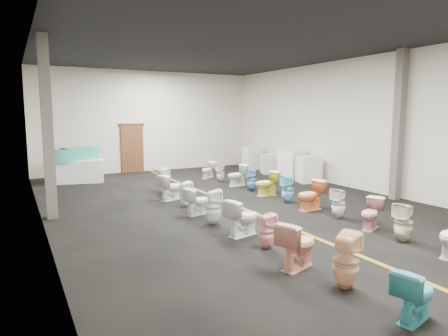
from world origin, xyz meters
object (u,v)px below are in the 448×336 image
at_px(toilet_left_6, 197,201).
at_px(toilet_left_5, 213,207).
at_px(toilet_left_3, 267,231).
at_px(toilet_right_6, 288,189).
at_px(toilet_left_8, 171,187).
at_px(toilet_right_7, 267,183).
at_px(toilet_right_8, 252,180).
at_px(toilet_left_7, 185,194).
at_px(toilet_right_3, 371,214).
at_px(toilet_right_5, 311,195).
at_px(appliance_crate_c, 270,164).
at_px(toilet_right_9, 237,175).
at_px(toilet_left_2, 297,245).
at_px(toilet_right_10, 220,173).
at_px(toilet_left_1, 346,261).
at_px(appliance_crate_a, 309,169).
at_px(toilet_left_0, 415,294).
at_px(toilet_right_4, 339,203).
at_px(display_table, 77,171).
at_px(toilet_left_9, 163,180).
at_px(toilet_left_4, 243,217).
at_px(appliance_crate_d, 252,158).
at_px(toilet_right_11, 208,170).
at_px(bathtub, 76,154).
at_px(appliance_crate_b, 292,164).

bearing_deg(toilet_left_6, toilet_left_5, 161.10).
height_order(toilet_left_3, toilet_right_6, toilet_right_6).
bearing_deg(toilet_left_6, toilet_left_8, -18.00).
xyz_separation_m(toilet_right_7, toilet_right_8, (-0.00, 0.90, -0.02)).
height_order(toilet_left_7, toilet_right_7, toilet_right_7).
xyz_separation_m(toilet_right_3, toilet_right_5, (-0.02, 2.04, 0.05)).
distance_m(appliance_crate_c, toilet_right_5, 6.72).
bearing_deg(toilet_right_9, toilet_left_3, -30.14).
xyz_separation_m(toilet_left_2, toilet_right_10, (2.88, 8.31, -0.07)).
xyz_separation_m(toilet_left_1, toilet_right_6, (2.78, 5.09, -0.02)).
relative_size(toilet_left_2, toilet_right_6, 1.01).
bearing_deg(appliance_crate_a, toilet_right_3, -117.17).
distance_m(toilet_left_0, toilet_right_4, 4.99).
xyz_separation_m(toilet_left_2, toilet_right_7, (2.96, 5.26, -0.02)).
height_order(display_table, toilet_left_1, toilet_left_1).
relative_size(toilet_left_6, toilet_right_10, 1.04).
distance_m(toilet_left_1, toilet_left_9, 8.19).
height_order(toilet_left_1, toilet_right_5, toilet_left_1).
xyz_separation_m(toilet_left_4, toilet_left_8, (-0.09, 4.11, -0.01)).
distance_m(toilet_right_7, toilet_right_10, 3.05).
relative_size(appliance_crate_d, toilet_right_9, 1.33).
bearing_deg(toilet_right_6, toilet_left_2, -25.06).
bearing_deg(display_table, toilet_right_3, -63.11).
height_order(toilet_right_3, toilet_right_8, toilet_right_8).
bearing_deg(toilet_left_3, toilet_left_2, 173.69).
bearing_deg(toilet_left_7, toilet_left_5, 167.67).
height_order(toilet_right_4, toilet_right_7, toilet_right_7).
bearing_deg(toilet_right_8, toilet_right_7, 15.25).
bearing_deg(appliance_crate_d, toilet_right_8, -122.18).
distance_m(toilet_left_0, toilet_left_6, 6.18).
xyz_separation_m(toilet_left_8, toilet_right_6, (2.89, -1.99, 0.01)).
xyz_separation_m(appliance_crate_d, toilet_left_6, (-5.79, -6.58, -0.16)).
distance_m(appliance_crate_d, toilet_right_9, 4.47).
bearing_deg(toilet_left_7, toilet_right_10, -50.48).
bearing_deg(toilet_left_0, display_table, -4.10).
bearing_deg(toilet_right_4, toilet_right_11, 167.53).
height_order(toilet_left_3, toilet_right_10, toilet_left_3).
xyz_separation_m(toilet_left_1, toilet_right_4, (2.82, 3.06, -0.05)).
distance_m(toilet_left_8, toilet_right_3, 5.84).
relative_size(appliance_crate_c, toilet_left_7, 1.17).
xyz_separation_m(bathtub, toilet_left_6, (2.01, -6.69, -0.71)).
distance_m(toilet_left_1, toilet_right_6, 5.80).
height_order(toilet_left_4, toilet_left_6, toilet_left_4).
height_order(toilet_right_4, toilet_right_6, toilet_right_6).
bearing_deg(toilet_right_4, toilet_right_10, 167.31).
height_order(appliance_crate_b, toilet_right_10, appliance_crate_b).
bearing_deg(toilet_left_7, toilet_right_8, -78.61).
height_order(toilet_left_0, toilet_left_7, toilet_left_7).
bearing_deg(toilet_right_3, toilet_left_2, -93.73).
distance_m(toilet_left_8, toilet_right_11, 4.27).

